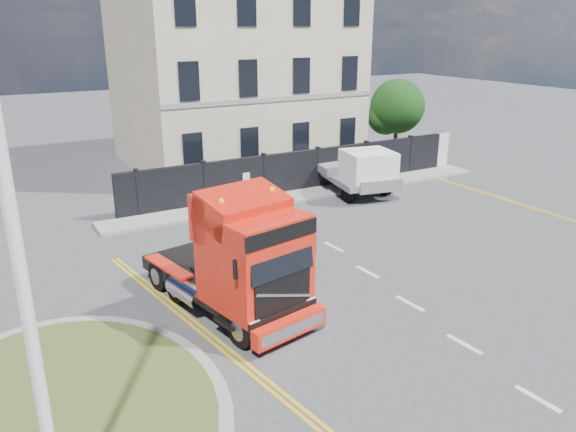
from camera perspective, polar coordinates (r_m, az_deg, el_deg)
ground at (r=17.68m, az=-0.38°, el=-7.22°), size 120.00×120.00×0.00m
traffic_island at (r=13.31m, az=-21.76°, el=-18.00°), size 6.80×6.80×0.17m
hoarding_fence at (r=27.81m, az=2.24°, el=4.73°), size 18.80×0.25×2.00m
georgian_building at (r=33.39m, az=-5.57°, el=15.32°), size 12.30×10.30×12.80m
tree at (r=34.45m, az=10.77°, el=10.63°), size 3.20×3.20×4.80m
pavement_far at (r=27.04m, az=2.24°, el=2.26°), size 20.00×1.60×0.12m
truck at (r=15.44m, az=-4.72°, el=-4.73°), size 3.31×6.32×3.60m
flatbed_pickup at (r=26.94m, az=7.26°, el=4.62°), size 3.14×5.79×2.27m
lamppost_island at (r=8.48m, az=-25.47°, el=-5.59°), size 0.27×0.54×8.69m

